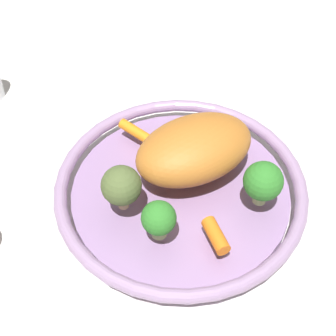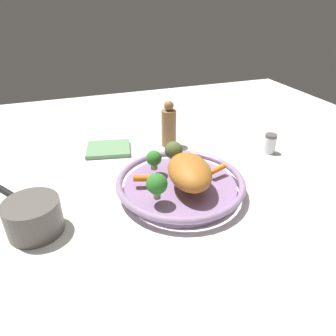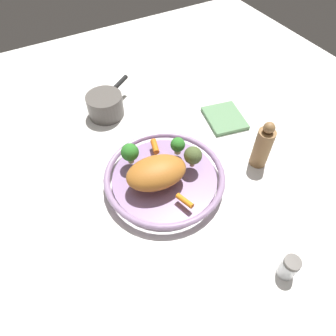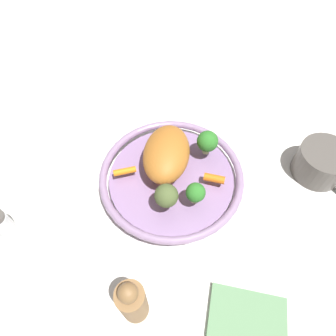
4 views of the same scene
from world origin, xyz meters
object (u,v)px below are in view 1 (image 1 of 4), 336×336
(baby_carrot_left, at_px, (216,235))
(broccoli_floret_large, at_px, (263,182))
(roast_chicken_piece, at_px, (194,149))
(broccoli_floret_small, at_px, (159,219))
(broccoli_floret_mid, at_px, (121,186))
(serving_bowl, at_px, (180,191))
(baby_carrot_back, at_px, (134,132))

(baby_carrot_left, height_order, broccoli_floret_large, broccoli_floret_large)
(baby_carrot_left, bearing_deg, roast_chicken_piece, 154.85)
(broccoli_floret_small, xyz_separation_m, broccoli_floret_mid, (-0.06, -0.01, 0.01))
(serving_bowl, height_order, baby_carrot_left, baby_carrot_left)
(broccoli_floret_mid, height_order, broccoli_floret_large, broccoli_floret_mid)
(roast_chicken_piece, relative_size, broccoli_floret_mid, 2.46)
(baby_carrot_back, xyz_separation_m, broccoli_floret_large, (0.20, 0.07, 0.03))
(broccoli_floret_small, distance_m, broccoli_floret_large, 0.14)
(serving_bowl, relative_size, broccoli_floret_mid, 5.10)
(baby_carrot_back, bearing_deg, broccoli_floret_large, 18.86)
(roast_chicken_piece, distance_m, baby_carrot_back, 0.11)
(baby_carrot_back, distance_m, baby_carrot_left, 0.21)
(roast_chicken_piece, distance_m, broccoli_floret_mid, 0.12)
(broccoli_floret_large, bearing_deg, serving_bowl, -143.50)
(baby_carrot_left, distance_m, broccoli_floret_mid, 0.13)
(broccoli_floret_mid, xyz_separation_m, broccoli_floret_large, (0.10, 0.15, -0.00))
(baby_carrot_left, distance_m, broccoli_floret_large, 0.09)
(baby_carrot_left, bearing_deg, broccoli_floret_small, -132.95)
(baby_carrot_left, bearing_deg, serving_bowl, 167.89)
(baby_carrot_back, distance_m, broccoli_floret_mid, 0.13)
(broccoli_floret_small, height_order, broccoli_floret_large, broccoli_floret_large)
(broccoli_floret_small, bearing_deg, broccoli_floret_mid, -169.03)
(serving_bowl, xyz_separation_m, broccoli_floret_small, (0.05, -0.07, 0.05))
(roast_chicken_piece, xyz_separation_m, baby_carrot_back, (-0.10, -0.03, -0.03))
(roast_chicken_piece, bearing_deg, broccoli_floret_small, -58.66)
(roast_chicken_piece, height_order, broccoli_floret_large, roast_chicken_piece)
(serving_bowl, relative_size, roast_chicken_piece, 2.08)
(serving_bowl, xyz_separation_m, roast_chicken_piece, (-0.01, 0.03, 0.06))
(serving_bowl, bearing_deg, broccoli_floret_large, 36.50)
(baby_carrot_back, relative_size, broccoli_floret_small, 0.95)
(serving_bowl, relative_size, broccoli_floret_large, 5.23)
(baby_carrot_back, height_order, broccoli_floret_small, broccoli_floret_small)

